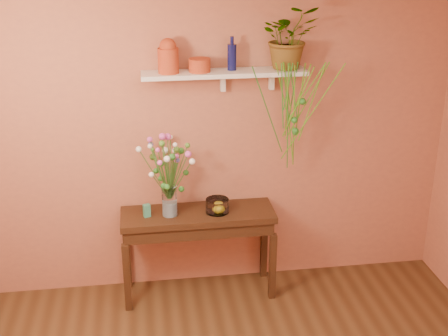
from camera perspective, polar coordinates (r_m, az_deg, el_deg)
The scene contains 13 objects.
room at distance 3.20m, azimuth 4.04°, elevation -8.62°, with size 4.04×4.04×2.70m.
sideboard at distance 5.04m, azimuth -2.50°, elevation -5.37°, with size 1.28×0.41×0.78m.
wall_shelf at distance 4.73m, azimuth 0.16°, elevation 9.00°, with size 1.30×0.24×0.19m.
terracotta_jug at distance 4.64m, azimuth -5.35°, elevation 10.55°, with size 0.19×0.19×0.27m.
terracotta_pot at distance 4.68m, azimuth -2.34°, elevation 9.78°, with size 0.17×0.17×0.10m, color #B6361F.
blue_bottle at distance 4.73m, azimuth 0.76°, elevation 10.60°, with size 0.09×0.09×0.26m.
spider_plant at distance 4.80m, azimuth 6.23°, elevation 12.33°, with size 0.44×0.38×0.49m, color #2D7A27.
plant_fronds at distance 4.79m, azimuth 6.81°, elevation 5.42°, with size 0.74×0.31×0.91m.
glass_vase at distance 4.91m, azimuth -5.21°, elevation -3.35°, with size 0.12×0.12×0.26m.
bouquet at distance 4.78m, azimuth -5.39°, elevation 0.86°, with size 0.45×0.54×0.54m.
glass_bowl at distance 4.96m, azimuth -0.64°, elevation -3.67°, with size 0.19×0.19×0.12m.
lemon at distance 4.95m, azimuth -0.53°, elevation -3.87°, with size 0.07×0.07×0.07m, color yellow.
carton at distance 4.93m, azimuth -7.38°, elevation -4.05°, with size 0.05×0.04×0.11m, color teal.
Camera 1 is at (-0.61, -2.69, 2.97)m, focal length 47.89 mm.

